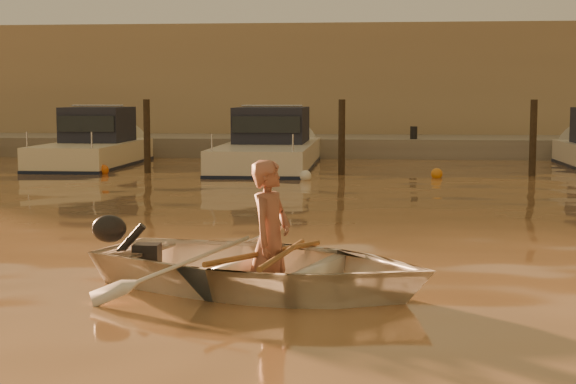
# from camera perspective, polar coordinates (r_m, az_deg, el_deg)

# --- Properties ---
(ground_plane) EXTENTS (160.00, 160.00, 0.00)m
(ground_plane) POSITION_cam_1_polar(r_m,az_deg,el_deg) (9.98, 1.95, -5.96)
(ground_plane) COLOR brown
(ground_plane) RESTS_ON ground
(dinghy) EXTENTS (4.52, 3.83, 0.80)m
(dinghy) POSITION_cam_1_polar(r_m,az_deg,el_deg) (9.60, -1.69, -4.76)
(dinghy) COLOR silver
(dinghy) RESTS_ON ground_plane
(person) EXTENTS (0.59, 0.73, 1.73)m
(person) POSITION_cam_1_polar(r_m,az_deg,el_deg) (9.51, -1.15, -3.12)
(person) COLOR #975D4B
(person) RESTS_ON dinghy
(outboard_motor) EXTENTS (0.98, 0.67, 0.70)m
(outboard_motor) POSITION_cam_1_polar(r_m,az_deg,el_deg) (10.33, -9.21, -4.04)
(outboard_motor) COLOR black
(outboard_motor) RESTS_ON dinghy
(oar_port) EXTENTS (0.31, 2.09, 0.13)m
(oar_port) POSITION_cam_1_polar(r_m,az_deg,el_deg) (9.47, -0.32, -4.04)
(oar_port) COLOR brown
(oar_port) RESTS_ON dinghy
(oar_starboard) EXTENTS (1.06, 1.87, 0.13)m
(oar_starboard) POSITION_cam_1_polar(r_m,az_deg,el_deg) (9.56, -1.42, -3.95)
(oar_starboard) COLOR brown
(oar_starboard) RESTS_ON dinghy
(moored_boat_1) EXTENTS (2.24, 6.66, 1.75)m
(moored_boat_1) POSITION_cam_1_polar(r_m,az_deg,el_deg) (27.09, -12.54, 2.98)
(moored_boat_1) COLOR beige
(moored_boat_1) RESTS_ON ground_plane
(moored_boat_2) EXTENTS (2.58, 8.53, 1.75)m
(moored_boat_2) POSITION_cam_1_polar(r_m,az_deg,el_deg) (25.96, -1.23, 2.99)
(moored_boat_2) COLOR silver
(moored_boat_2) RESTS_ON ground_plane
(piling_1) EXTENTS (0.18, 0.18, 2.20)m
(piling_1) POSITION_cam_1_polar(r_m,az_deg,el_deg) (24.34, -9.10, 3.35)
(piling_1) COLOR #2D2319
(piling_1) RESTS_ON ground_plane
(piling_2) EXTENTS (0.18, 0.18, 2.20)m
(piling_2) POSITION_cam_1_polar(r_m,az_deg,el_deg) (23.58, 3.49, 3.32)
(piling_2) COLOR #2D2319
(piling_2) RESTS_ON ground_plane
(piling_3) EXTENTS (0.18, 0.18, 2.20)m
(piling_3) POSITION_cam_1_polar(r_m,az_deg,el_deg) (23.95, 15.55, 3.15)
(piling_3) COLOR #2D2319
(piling_3) RESTS_ON ground_plane
(fender_b) EXTENTS (0.30, 0.30, 0.30)m
(fender_b) POSITION_cam_1_polar(r_m,az_deg,el_deg) (24.32, -11.86, 1.40)
(fender_b) COLOR orange
(fender_b) RESTS_ON ground_plane
(fender_c) EXTENTS (0.30, 0.30, 0.30)m
(fender_c) POSITION_cam_1_polar(r_m,az_deg,el_deg) (22.06, 1.14, 1.04)
(fender_c) COLOR white
(fender_c) RESTS_ON ground_plane
(fender_d) EXTENTS (0.30, 0.30, 0.30)m
(fender_d) POSITION_cam_1_polar(r_m,az_deg,el_deg) (22.93, 9.59, 1.16)
(fender_d) COLOR orange
(fender_d) RESTS_ON ground_plane
(quay) EXTENTS (52.00, 4.00, 1.00)m
(quay) POSITION_cam_1_polar(r_m,az_deg,el_deg) (31.31, 4.32, 2.67)
(quay) COLOR gray
(quay) RESTS_ON ground_plane
(waterfront_building) EXTENTS (46.00, 7.00, 4.80)m
(waterfront_building) POSITION_cam_1_polar(r_m,az_deg,el_deg) (36.75, 4.51, 6.71)
(waterfront_building) COLOR #9E8466
(waterfront_building) RESTS_ON quay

